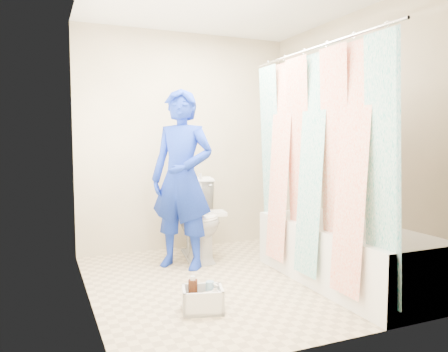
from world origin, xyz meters
name	(u,v)px	position (x,y,z in m)	size (l,w,h in m)	color
floor	(233,280)	(0.00, 0.00, 0.00)	(2.60, 2.60, 0.00)	tan
wall_back	(185,142)	(0.00, 1.30, 1.20)	(2.40, 0.02, 2.40)	beige
wall_front	(326,145)	(0.00, -1.30, 1.20)	(2.40, 0.02, 2.40)	beige
wall_left	(86,143)	(-1.20, 0.00, 1.20)	(0.02, 2.60, 2.40)	beige
wall_right	(347,142)	(1.20, 0.00, 1.20)	(0.02, 2.60, 2.40)	beige
bathtub	(344,252)	(0.85, -0.43, 0.27)	(0.70, 1.75, 0.50)	white
curtain_rod	(315,48)	(0.52, -0.43, 1.95)	(0.02, 0.02, 1.90)	silver
shower_curtain	(313,165)	(0.52, -0.43, 1.02)	(0.06, 1.75, 1.80)	white
toilet	(198,218)	(-0.02, 0.83, 0.41)	(0.46, 0.80, 0.82)	white
tank_lid	(201,214)	(-0.04, 0.70, 0.48)	(0.50, 0.22, 0.04)	silver
tank_internals	(190,178)	(-0.03, 1.05, 0.81)	(0.20, 0.07, 0.27)	black
plumber	(182,179)	(-0.28, 0.57, 0.85)	(0.62, 0.41, 1.70)	#1029A1
cleaning_caddy	(204,300)	(-0.47, -0.54, 0.08)	(0.34, 0.30, 0.22)	silver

